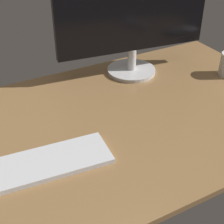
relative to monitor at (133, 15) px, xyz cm
name	(u,v)px	position (x,y,z in cm)	size (l,w,h in cm)	color
desk	(119,120)	(-21.58, -27.76, -25.92)	(140.00, 84.00, 2.00)	olive
monitor	(133,15)	(0.00, 0.00, 0.00)	(63.34, 20.74, 45.07)	silver
keyboard	(40,165)	(-53.81, -38.45, -24.15)	(41.21, 13.95, 1.53)	silver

